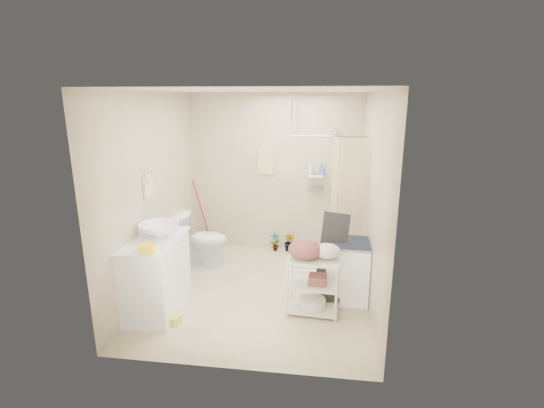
{
  "coord_description": "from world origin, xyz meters",
  "views": [
    {
      "loc": [
        0.8,
        -4.75,
        2.51
      ],
      "look_at": [
        0.13,
        0.25,
        1.15
      ],
      "focal_mm": 26.0,
      "sensor_mm": 36.0,
      "label": 1
    }
  ],
  "objects_px": {
    "washing_machine": "(348,270)",
    "laundry_rack": "(313,281)",
    "vanity": "(156,275)",
    "toilet": "(201,239)"
  },
  "relations": [
    {
      "from": "vanity",
      "to": "washing_machine",
      "type": "distance_m",
      "value": 2.38
    },
    {
      "from": "laundry_rack",
      "to": "washing_machine",
      "type": "bearing_deg",
      "value": 49.7
    },
    {
      "from": "washing_machine",
      "to": "laundry_rack",
      "type": "distance_m",
      "value": 0.61
    },
    {
      "from": "vanity",
      "to": "laundry_rack",
      "type": "relative_size",
      "value": 1.24
    },
    {
      "from": "vanity",
      "to": "toilet",
      "type": "bearing_deg",
      "value": 82.47
    },
    {
      "from": "toilet",
      "to": "washing_machine",
      "type": "xyz_separation_m",
      "value": [
        2.18,
        -0.77,
        -0.03
      ]
    },
    {
      "from": "toilet",
      "to": "washing_machine",
      "type": "height_order",
      "value": "toilet"
    },
    {
      "from": "vanity",
      "to": "laundry_rack",
      "type": "distance_m",
      "value": 1.88
    },
    {
      "from": "vanity",
      "to": "toilet",
      "type": "distance_m",
      "value": 1.38
    },
    {
      "from": "toilet",
      "to": "laundry_rack",
      "type": "bearing_deg",
      "value": -122.41
    }
  ]
}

